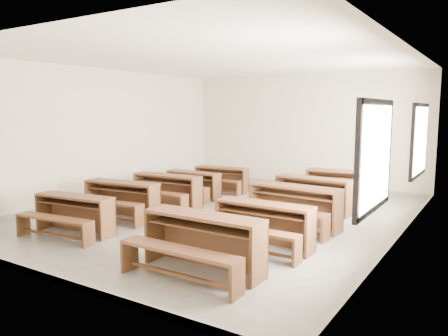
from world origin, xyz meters
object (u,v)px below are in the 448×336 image
Objects in this scene: desk_set_1 at (121,197)px; desk_set_4 at (221,177)px; desk_set_0 at (73,212)px; desk_set_8 at (312,192)px; desk_set_3 at (193,183)px; desk_set_9 at (342,184)px; desk_set_5 at (201,239)px; desk_set_6 at (262,222)px; desk_set_7 at (293,204)px; desk_set_2 at (166,188)px.

desk_set_1 reaches higher than desk_set_4.
desk_set_0 is 4.87m from desk_set_8.
desk_set_9 reaches higher than desk_set_3.
desk_set_5 is at bearing -98.01° from desk_set_9.
desk_set_1 is 3.38m from desk_set_6.
desk_set_9 is at bearing 24.40° from desk_set_3.
desk_set_1 reaches higher than desk_set_6.
desk_set_0 is 4.91m from desk_set_4.
desk_set_7 is at bearing 87.13° from desk_set_5.
desk_set_8 is at bearing 100.74° from desk_set_7.
desk_set_1 is at bearing -98.83° from desk_set_4.
desk_set_1 is 0.97× the size of desk_set_9.
desk_set_1 is 3.49m from desk_set_7.
desk_set_5 is at bearing -46.82° from desk_set_2.
desk_set_1 is 0.98× the size of desk_set_5.
desk_set_0 is at bearing -92.32° from desk_set_2.
desk_set_3 is at bearing -162.43° from desk_set_9.
desk_set_7 is (-0.08, 1.40, 0.04)m from desk_set_6.
desk_set_6 reaches higher than desk_set_3.
desk_set_7 is at bearing 32.50° from desk_set_0.
desk_set_0 is 0.89× the size of desk_set_7.
desk_set_5 is 1.01× the size of desk_set_8.
desk_set_5 is 5.47m from desk_set_9.
desk_set_3 is at bearing -171.76° from desk_set_8.
desk_set_3 is 0.85× the size of desk_set_8.
desk_set_1 reaches higher than desk_set_3.
desk_set_8 reaches higher than desk_set_0.
desk_set_6 is at bearing 12.79° from desk_set_0.
desk_set_2 is at bearing -83.47° from desk_set_3.
desk_set_0 reaches higher than desk_set_4.
desk_set_3 is at bearing 127.89° from desk_set_5.
desk_set_0 is at bearing -88.78° from desk_set_1.
desk_set_4 is (0.13, 3.59, -0.05)m from desk_set_1.
desk_set_8 is (3.00, -1.04, 0.05)m from desk_set_4.
desk_set_2 reaches higher than desk_set_0.
desk_set_0 reaches higher than desk_set_3.
desk_set_0 is 3.76m from desk_set_3.
desk_set_9 is (0.23, 5.46, -0.01)m from desk_set_5.
desk_set_5 is at bearing -33.12° from desk_set_1.
desk_set_8 is (3.00, 1.27, 0.01)m from desk_set_2.
desk_set_7 reaches higher than desk_set_5.
desk_set_2 reaches higher than desk_set_6.
desk_set_4 is at bearing 130.68° from desk_set_6.
desk_set_1 is 0.99× the size of desk_set_8.
desk_set_5 is 0.98× the size of desk_set_9.
desk_set_3 is 0.96× the size of desk_set_4.
desk_set_2 is 3.57m from desk_set_6.
desk_set_1 is at bearing -156.40° from desk_set_7.
desk_set_9 is (3.24, 2.59, 0.02)m from desk_set_2.
desk_set_4 is at bearing 86.26° from desk_set_3.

